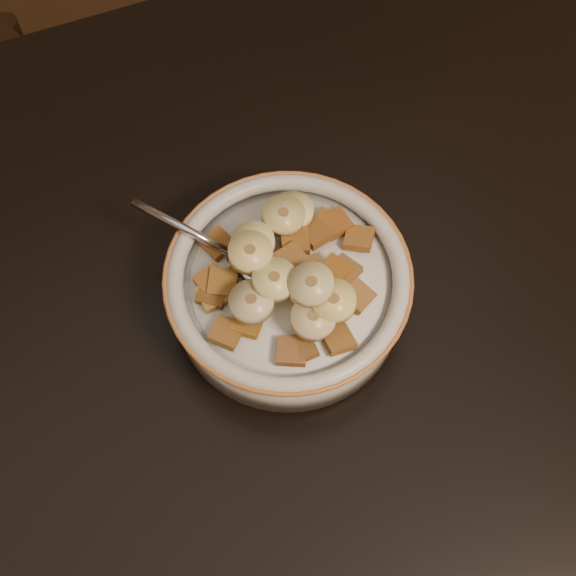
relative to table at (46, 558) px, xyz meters
name	(u,v)px	position (x,y,z in m)	size (l,w,h in m)	color
table	(46,558)	(0.00, 0.00, 0.00)	(1.40, 0.90, 0.04)	black
cereal_bowl	(288,294)	(0.22, 0.11, 0.04)	(0.17, 0.17, 0.04)	beige
milk	(288,281)	(0.22, 0.11, 0.06)	(0.14, 0.14, 0.00)	silver
spoon	(254,264)	(0.20, 0.13, 0.07)	(0.03, 0.04, 0.01)	#BABCC2
cereal_square_0	(334,271)	(0.25, 0.09, 0.08)	(0.02, 0.02, 0.01)	brown
cereal_square_1	(359,238)	(0.28, 0.12, 0.07)	(0.02, 0.02, 0.01)	brown
cereal_square_2	(335,223)	(0.27, 0.14, 0.07)	(0.02, 0.02, 0.01)	#9B581E
cereal_square_3	(226,333)	(0.17, 0.08, 0.07)	(0.02, 0.02, 0.01)	brown
cereal_square_4	(295,241)	(0.24, 0.13, 0.08)	(0.02, 0.02, 0.01)	brown
cereal_square_5	(223,283)	(0.18, 0.12, 0.07)	(0.02, 0.02, 0.01)	brown
cereal_square_6	(358,296)	(0.26, 0.07, 0.07)	(0.02, 0.02, 0.01)	olive
cereal_square_7	(315,234)	(0.25, 0.13, 0.07)	(0.02, 0.02, 0.01)	brown
cereal_square_8	(260,265)	(0.21, 0.12, 0.08)	(0.02, 0.02, 0.01)	olive
cereal_square_9	(301,348)	(0.21, 0.05, 0.07)	(0.02, 0.02, 0.01)	brown
cereal_square_10	(276,280)	(0.21, 0.10, 0.08)	(0.02, 0.02, 0.01)	#935D35
cereal_square_11	(213,293)	(0.17, 0.11, 0.07)	(0.02, 0.02, 0.01)	brown
cereal_square_12	(292,351)	(0.20, 0.05, 0.07)	(0.02, 0.02, 0.01)	brown
cereal_square_13	(343,271)	(0.26, 0.09, 0.07)	(0.02, 0.02, 0.01)	brown
cereal_square_14	(213,295)	(0.17, 0.11, 0.07)	(0.02, 0.02, 0.01)	brown
cereal_square_15	(338,340)	(0.24, 0.05, 0.07)	(0.02, 0.02, 0.01)	brown
cereal_square_16	(212,281)	(0.17, 0.12, 0.07)	(0.02, 0.02, 0.01)	brown
cereal_square_17	(291,259)	(0.23, 0.11, 0.08)	(0.02, 0.02, 0.01)	olive
cereal_square_18	(218,243)	(0.19, 0.15, 0.07)	(0.02, 0.02, 0.01)	brown
cereal_square_19	(289,220)	(0.24, 0.15, 0.07)	(0.02, 0.02, 0.01)	brown
cereal_square_20	(327,224)	(0.27, 0.14, 0.07)	(0.02, 0.02, 0.01)	brown
cereal_square_21	(309,270)	(0.24, 0.10, 0.08)	(0.02, 0.02, 0.01)	olive
cereal_square_22	(257,241)	(0.21, 0.14, 0.08)	(0.02, 0.02, 0.01)	brown
cereal_square_23	(247,322)	(0.18, 0.08, 0.07)	(0.02, 0.02, 0.01)	olive
banana_slice_0	(309,286)	(0.23, 0.09, 0.09)	(0.03, 0.03, 0.01)	#D5C86D
banana_slice_1	(252,302)	(0.19, 0.09, 0.09)	(0.03, 0.03, 0.01)	#CEBA87
banana_slice_2	(333,301)	(0.24, 0.07, 0.09)	(0.03, 0.03, 0.01)	#E6CE79
banana_slice_3	(253,243)	(0.21, 0.13, 0.09)	(0.03, 0.03, 0.01)	#FFE79C
banana_slice_4	(284,216)	(0.24, 0.15, 0.08)	(0.03, 0.03, 0.01)	#CDBC67
banana_slice_5	(250,253)	(0.20, 0.12, 0.09)	(0.03, 0.03, 0.01)	#EFD682
banana_slice_6	(274,280)	(0.21, 0.10, 0.09)	(0.03, 0.03, 0.01)	#C7BD67
banana_slice_7	(313,318)	(0.22, 0.06, 0.08)	(0.03, 0.03, 0.01)	#D6BF8B
banana_slice_8	(311,285)	(0.23, 0.08, 0.09)	(0.03, 0.03, 0.01)	#E0C989
banana_slice_9	(292,211)	(0.24, 0.15, 0.08)	(0.03, 0.03, 0.01)	#FBE8A1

